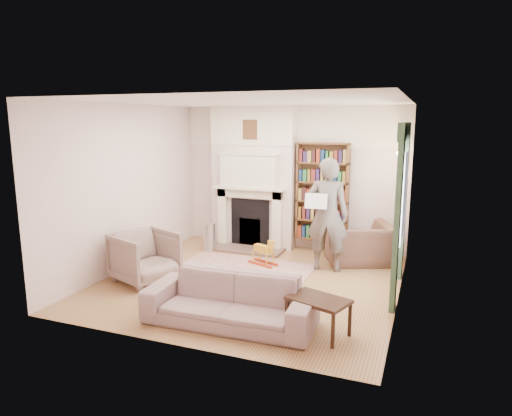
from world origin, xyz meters
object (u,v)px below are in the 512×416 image
at_px(armchair_reading, 358,243).
at_px(sofa, 230,300).
at_px(armchair_left, 145,257).
at_px(coffee_table, 318,316).
at_px(paraffin_heater, 209,237).
at_px(man_reading, 327,215).
at_px(rocking_horse, 263,252).
at_px(bookcase, 322,192).

relative_size(armchair_reading, sofa, 0.52).
relative_size(armchair_left, coffee_table, 1.26).
bearing_deg(sofa, armchair_left, 151.82).
relative_size(sofa, paraffin_heater, 3.88).
bearing_deg(paraffin_heater, armchair_left, -94.55).
distance_m(man_reading, rocking_horse, 1.32).
bearing_deg(bookcase, paraffin_heater, -160.16).
distance_m(sofa, rocking_horse, 2.41).
relative_size(bookcase, armchair_reading, 1.67).
distance_m(bookcase, rocking_horse, 1.74).
bearing_deg(armchair_left, coffee_table, -84.48).
relative_size(sofa, rocking_horse, 3.90).
distance_m(armchair_reading, rocking_horse, 1.72).
bearing_deg(coffee_table, bookcase, 121.44).
xyz_separation_m(bookcase, armchair_left, (-2.22, -2.69, -0.77)).
relative_size(bookcase, armchair_left, 2.09).
relative_size(coffee_table, paraffin_heater, 1.27).
bearing_deg(paraffin_heater, rocking_horse, -21.19).
height_order(armchair_reading, armchair_left, armchair_left).
distance_m(armchair_left, man_reading, 3.06).
xyz_separation_m(armchair_reading, paraffin_heater, (-2.86, -0.24, -0.09)).
height_order(armchair_left, man_reading, man_reading).
bearing_deg(bookcase, coffee_table, -77.55).
xyz_separation_m(armchair_left, sofa, (1.90, -0.94, -0.09)).
xyz_separation_m(armchair_reading, coffee_table, (-0.02, -3.00, -0.14)).
relative_size(bookcase, coffee_table, 2.64).
height_order(armchair_reading, rocking_horse, armchair_reading).
height_order(bookcase, coffee_table, bookcase).
height_order(bookcase, man_reading, bookcase).
bearing_deg(coffee_table, armchair_left, -176.23).
bearing_deg(sofa, rocking_horse, 98.36).
distance_m(armchair_reading, paraffin_heater, 2.87).
relative_size(man_reading, coffee_table, 2.76).
height_order(bookcase, paraffin_heater, bookcase).
xyz_separation_m(bookcase, man_reading, (0.34, -1.11, -0.21)).
bearing_deg(armchair_left, bookcase, -18.75).
bearing_deg(coffee_table, armchair_reading, 108.66).
bearing_deg(armchair_reading, sofa, 47.78).
bearing_deg(paraffin_heater, armchair_reading, 4.76).
bearing_deg(sofa, bookcase, 82.99).
bearing_deg(rocking_horse, armchair_reading, 47.62).
xyz_separation_m(armchair_reading, armchair_left, (-3.01, -2.19, 0.04)).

